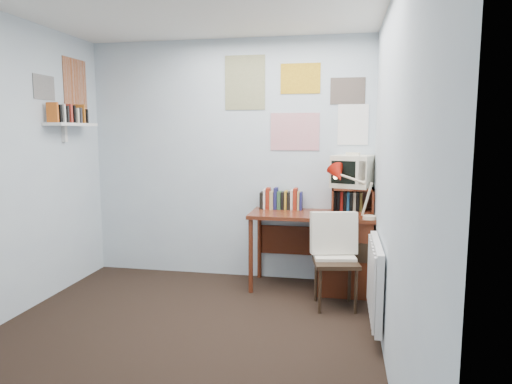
# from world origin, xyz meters

# --- Properties ---
(ground) EXTENTS (3.50, 3.50, 0.00)m
(ground) POSITION_xyz_m (0.00, 0.00, 0.00)
(ground) COLOR black
(ground) RESTS_ON ground
(back_wall) EXTENTS (3.00, 0.02, 2.50)m
(back_wall) POSITION_xyz_m (0.00, 1.75, 1.25)
(back_wall) COLOR silver
(back_wall) RESTS_ON ground
(right_wall) EXTENTS (0.02, 3.50, 2.50)m
(right_wall) POSITION_xyz_m (1.50, 0.00, 1.25)
(right_wall) COLOR silver
(right_wall) RESTS_ON ground
(desk) EXTENTS (1.20, 0.55, 0.76)m
(desk) POSITION_xyz_m (1.17, 1.48, 0.41)
(desk) COLOR maroon
(desk) RESTS_ON ground
(desk_chair) EXTENTS (0.48, 0.46, 0.81)m
(desk_chair) POSITION_xyz_m (1.15, 1.02, 0.41)
(desk_chair) COLOR black
(desk_chair) RESTS_ON ground
(desk_lamp) EXTENTS (0.32, 0.28, 0.44)m
(desk_lamp) POSITION_xyz_m (1.44, 1.26, 0.98)
(desk_lamp) COLOR #AE170B
(desk_lamp) RESTS_ON desk
(tv_riser) EXTENTS (0.40, 0.30, 0.25)m
(tv_riser) POSITION_xyz_m (1.29, 1.59, 0.89)
(tv_riser) COLOR maroon
(tv_riser) RESTS_ON desk
(crt_tv) EXTENTS (0.44, 0.42, 0.34)m
(crt_tv) POSITION_xyz_m (1.28, 1.61, 1.18)
(crt_tv) COLOR beige
(crt_tv) RESTS_ON tv_riser
(book_row) EXTENTS (0.60, 0.14, 0.22)m
(book_row) POSITION_xyz_m (0.66, 1.66, 0.87)
(book_row) COLOR maroon
(book_row) RESTS_ON desk
(radiator) EXTENTS (0.09, 0.80, 0.60)m
(radiator) POSITION_xyz_m (1.46, 0.55, 0.42)
(radiator) COLOR white
(radiator) RESTS_ON right_wall
(wall_shelf) EXTENTS (0.20, 0.62, 0.24)m
(wall_shelf) POSITION_xyz_m (-1.40, 1.10, 1.62)
(wall_shelf) COLOR white
(wall_shelf) RESTS_ON left_wall
(posters_back) EXTENTS (1.20, 0.01, 0.90)m
(posters_back) POSITION_xyz_m (0.70, 1.74, 1.85)
(posters_back) COLOR white
(posters_back) RESTS_ON back_wall
(posters_left) EXTENTS (0.01, 0.70, 0.60)m
(posters_left) POSITION_xyz_m (-1.49, 1.10, 2.00)
(posters_left) COLOR white
(posters_left) RESTS_ON left_wall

